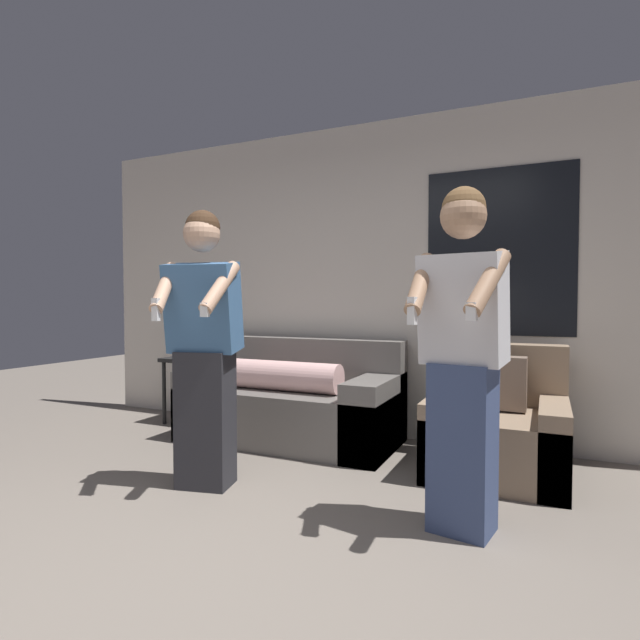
{
  "coord_description": "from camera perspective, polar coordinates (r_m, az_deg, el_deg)",
  "views": [
    {
      "loc": [
        1.41,
        -1.41,
        1.17
      ],
      "look_at": [
        0.24,
        1.14,
        1.06
      ],
      "focal_mm": 28.0,
      "sensor_mm": 36.0,
      "label": 1
    }
  ],
  "objects": [
    {
      "name": "ground_plane",
      "position": [
        2.31,
        -19.96,
        -28.28
      ],
      "size": [
        14.0,
        14.0,
        0.0
      ],
      "primitive_type": "plane",
      "color": "slate"
    },
    {
      "name": "wall_back",
      "position": [
        4.38,
        6.02,
        4.61
      ],
      "size": [
        5.72,
        0.07,
        2.7
      ],
      "color": "silver",
      "rests_on": "ground_plane"
    },
    {
      "name": "couch",
      "position": [
        4.25,
        -3.25,
        -9.47
      ],
      "size": [
        1.77,
        0.86,
        0.84
      ],
      "color": "slate",
      "rests_on": "ground_plane"
    },
    {
      "name": "armchair",
      "position": [
        3.69,
        19.63,
        -11.69
      ],
      "size": [
        0.88,
        0.89,
        0.86
      ],
      "color": "#937A60",
      "rests_on": "ground_plane"
    },
    {
      "name": "side_table",
      "position": [
        5.0,
        -14.33,
        -5.2
      ],
      "size": [
        0.45,
        0.47,
        0.78
      ],
      "color": "black",
      "rests_on": "ground_plane"
    },
    {
      "name": "person_left",
      "position": [
        3.19,
        -13.14,
        -3.02
      ],
      "size": [
        0.5,
        0.55,
        1.73
      ],
      "color": "#28282D",
      "rests_on": "ground_plane"
    },
    {
      "name": "person_right",
      "position": [
        2.59,
        15.96,
        -3.96
      ],
      "size": [
        0.46,
        0.53,
        1.73
      ],
      "color": "#384770",
      "rests_on": "ground_plane"
    }
  ]
}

